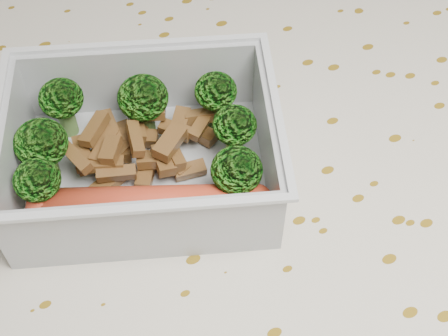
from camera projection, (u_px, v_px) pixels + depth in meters
name	position (u px, v px, depth m)	size (l,w,h in m)	color
dining_table	(218.00, 270.00, 0.48)	(1.40, 0.90, 0.75)	brown
tablecloth	(217.00, 236.00, 0.44)	(1.46, 0.96, 0.19)	beige
lunch_container	(143.00, 158.00, 0.41)	(0.21, 0.19, 0.06)	silver
broccoli_florets	(136.00, 130.00, 0.40)	(0.16, 0.14, 0.05)	#608C3F
meat_pile	(138.00, 145.00, 0.42)	(0.11, 0.07, 0.03)	brown
sausage	(151.00, 206.00, 0.38)	(0.14, 0.08, 0.03)	#C53C23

